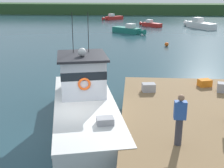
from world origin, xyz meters
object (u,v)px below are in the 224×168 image
(crate_stack_mid_dock, at_px, (205,83))
(moored_boat_mid_harbor, at_px, (113,18))
(crate_stack_near_edge, at_px, (149,87))
(moored_boat_far_left, at_px, (151,24))
(deckhand_by_the_boat, at_px, (180,119))
(moored_boat_outer_mooring, at_px, (199,25))
(mooring_buoy_channel_marker, at_px, (167,44))
(main_fishing_boat, at_px, (84,102))
(crate_single_far, at_px, (224,88))
(moored_boat_near_channel, at_px, (129,30))

(crate_stack_mid_dock, relative_size, moored_boat_mid_harbor, 0.15)
(crate_stack_near_edge, height_order, moored_boat_far_left, crate_stack_near_edge)
(crate_stack_near_edge, xyz_separation_m, deckhand_by_the_boat, (0.67, -4.88, 0.67))
(moored_boat_outer_mooring, bearing_deg, moored_boat_far_left, 168.41)
(moored_boat_far_left, bearing_deg, crate_stack_near_edge, -93.22)
(deckhand_by_the_boat, bearing_deg, mooring_buoy_channel_marker, 84.77)
(main_fishing_boat, distance_m, deckhand_by_the_boat, 5.30)
(crate_single_far, bearing_deg, main_fishing_boat, -168.89)
(deckhand_by_the_boat, relative_size, moored_boat_outer_mooring, 0.27)
(moored_boat_mid_harbor, relative_size, mooring_buoy_channel_marker, 9.43)
(moored_boat_near_channel, bearing_deg, mooring_buoy_channel_marker, -65.95)
(moored_boat_far_left, distance_m, moored_boat_outer_mooring, 7.52)
(crate_single_far, relative_size, crate_stack_near_edge, 1.00)
(crate_stack_near_edge, distance_m, moored_boat_near_channel, 27.28)
(crate_stack_near_edge, bearing_deg, main_fishing_boat, -159.30)
(crate_stack_mid_dock, bearing_deg, moored_boat_mid_harbor, 99.78)
(main_fishing_boat, relative_size, moored_boat_near_channel, 2.12)
(crate_single_far, xyz_separation_m, moored_boat_mid_harbor, (-8.32, 45.06, -1.02))
(moored_boat_far_left, xyz_separation_m, mooring_buoy_channel_marker, (0.79, -17.08, -0.15))
(main_fishing_boat, xyz_separation_m, crate_stack_mid_dock, (5.66, 2.07, 0.36))
(crate_stack_near_edge, relative_size, deckhand_by_the_boat, 0.37)
(crate_stack_mid_dock, distance_m, moored_boat_far_left, 34.00)
(deckhand_by_the_boat, bearing_deg, main_fishing_boat, 133.08)
(moored_boat_far_left, height_order, mooring_buoy_channel_marker, moored_boat_far_left)
(main_fishing_boat, xyz_separation_m, moored_boat_far_left, (4.84, 36.04, -0.64))
(mooring_buoy_channel_marker, bearing_deg, crate_stack_near_edge, -98.77)
(deckhand_by_the_boat, height_order, moored_boat_mid_harbor, deckhand_by_the_boat)
(moored_boat_near_channel, distance_m, moored_boat_outer_mooring, 12.42)
(moored_boat_near_channel, bearing_deg, moored_boat_far_left, 66.33)
(main_fishing_boat, relative_size, moored_boat_mid_harbor, 2.43)
(main_fishing_boat, bearing_deg, moored_boat_near_channel, 87.06)
(crate_single_far, xyz_separation_m, moored_boat_near_channel, (-4.90, 27.07, -0.97))
(crate_stack_mid_dock, relative_size, mooring_buoy_channel_marker, 1.38)
(moored_boat_far_left, bearing_deg, mooring_buoy_channel_marker, -87.35)
(moored_boat_outer_mooring, bearing_deg, moored_boat_near_channel, -149.98)
(moored_boat_near_channel, height_order, moored_boat_outer_mooring, moored_boat_outer_mooring)
(crate_stack_near_edge, distance_m, moored_boat_outer_mooring, 34.73)
(crate_stack_mid_dock, relative_size, moored_boat_far_left, 0.17)
(moored_boat_outer_mooring, height_order, mooring_buoy_channel_marker, moored_boat_outer_mooring)
(moored_boat_mid_harbor, distance_m, mooring_buoy_channel_marker, 28.38)
(crate_stack_mid_dock, bearing_deg, crate_single_far, -49.74)
(moored_boat_near_channel, relative_size, mooring_buoy_channel_marker, 10.79)
(main_fishing_boat, xyz_separation_m, moored_boat_mid_harbor, (-1.97, 46.30, -0.61))
(crate_single_far, distance_m, moored_boat_near_channel, 27.53)
(moored_boat_near_channel, xyz_separation_m, moored_boat_mid_harbor, (-3.42, 17.99, -0.05))
(main_fishing_boat, height_order, crate_stack_mid_dock, main_fishing_boat)
(moored_boat_outer_mooring, bearing_deg, crate_stack_near_edge, -105.59)
(moored_boat_near_channel, distance_m, moored_boat_mid_harbor, 18.31)
(crate_stack_near_edge, relative_size, moored_boat_mid_harbor, 0.15)
(moored_boat_mid_harbor, bearing_deg, main_fishing_boat, -87.57)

